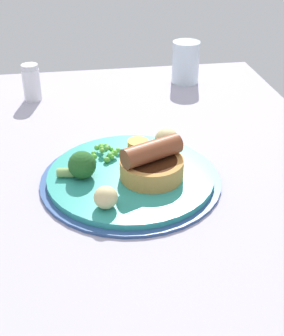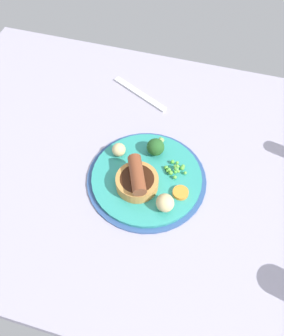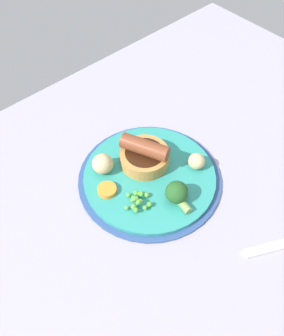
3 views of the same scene
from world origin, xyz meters
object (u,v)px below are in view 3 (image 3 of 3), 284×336
sausage_pudding (145,155)px  pea_pile (138,200)px  broccoli_floret_near (177,193)px  potato_chunk_1 (197,161)px  potato_chunk_0 (103,164)px  dinner_plate (150,178)px  carrot_slice_1 (107,190)px

sausage_pudding → pea_pile: bearing=106.8°
sausage_pudding → broccoli_floret_near: bearing=147.5°
pea_pile → potato_chunk_1: potato_chunk_1 is taller
pea_pile → broccoli_floret_near: size_ratio=0.91×
pea_pile → potato_chunk_0: (-0.05, 9.91, 1.11)cm
dinner_plate → broccoli_floret_near: (-0.15, -7.31, 2.80)cm
sausage_pudding → carrot_slice_1: 9.89cm
pea_pile → broccoli_floret_near: broccoli_floret_near is taller
pea_pile → potato_chunk_0: size_ratio=1.33×
sausage_pudding → potato_chunk_1: bearing=-162.1°
potato_chunk_1 → broccoli_floret_near: bearing=-160.4°
broccoli_floret_near → potato_chunk_0: (-5.70, 13.97, 0.05)cm
potato_chunk_1 → dinner_plate: bearing=151.1°
broccoli_floret_near → potato_chunk_1: (8.14, 2.90, -0.40)cm
sausage_pudding → potato_chunk_0: size_ratio=2.36×
sausage_pudding → potato_chunk_1: (6.60, -7.36, -0.61)cm
broccoli_floret_near → potato_chunk_1: size_ratio=1.82×
pea_pile → carrot_slice_1: (-2.54, 5.63, -0.44)cm
broccoli_floret_near → potato_chunk_1: 8.65cm
pea_pile → potato_chunk_1: size_ratio=1.66×
pea_pile → carrot_slice_1: 6.20cm
broccoli_floret_near → dinner_plate: bearing=7.5°
dinner_plate → pea_pile: 6.87cm
pea_pile → carrot_slice_1: pea_pile is taller
sausage_pudding → carrot_slice_1: (-9.73, -0.56, -1.70)cm
potato_chunk_0 → potato_chunk_1: 17.73cm
dinner_plate → carrot_slice_1: size_ratio=7.82×
sausage_pudding → carrot_slice_1: sausage_pudding is taller
pea_pile → potato_chunk_0: bearing=90.3°
dinner_plate → carrot_slice_1: bearing=164.0°
dinner_plate → potato_chunk_0: 9.32cm
sausage_pudding → broccoli_floret_near: 10.37cm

